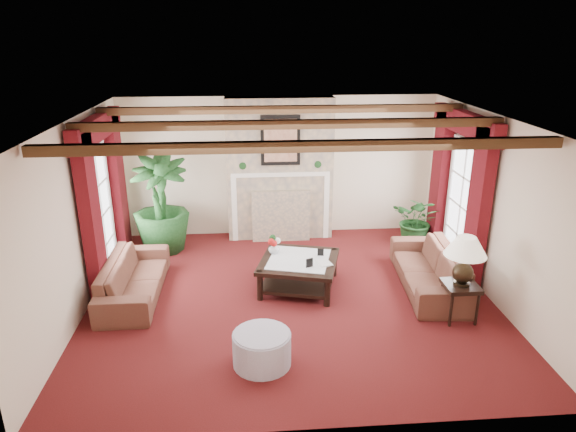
{
  "coord_description": "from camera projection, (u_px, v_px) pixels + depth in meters",
  "views": [
    {
      "loc": [
        -0.6,
        -6.89,
        3.83
      ],
      "look_at": [
        -0.02,
        0.4,
        1.18
      ],
      "focal_mm": 32.0,
      "sensor_mm": 36.0,
      "label": 1
    }
  ],
  "objects": [
    {
      "name": "sofa_right",
      "position": [
        430.0,
        263.0,
        8.02
      ],
      "size": [
        2.22,
        0.96,
        0.83
      ],
      "primitive_type": "imported",
      "rotation": [
        0.0,
        0.0,
        -1.65
      ],
      "color": "#3D1017",
      "rests_on": "ground"
    },
    {
      "name": "sofa_left",
      "position": [
        133.0,
        272.0,
        7.76
      ],
      "size": [
        2.02,
        0.59,
        0.79
      ],
      "primitive_type": "imported",
      "rotation": [
        0.0,
        0.0,
        1.57
      ],
      "color": "#3D1017",
      "rests_on": "ground"
    },
    {
      "name": "potted_palm",
      "position": [
        162.0,
        224.0,
        9.35
      ],
      "size": [
        1.35,
        1.99,
        1.01
      ],
      "primitive_type": "imported",
      "rotation": [
        0.0,
        0.0,
        0.09
      ],
      "color": "black",
      "rests_on": "ground"
    },
    {
      "name": "table_lamp",
      "position": [
        464.0,
        260.0,
        6.94
      ],
      "size": [
        0.57,
        0.57,
        0.72
      ],
      "primitive_type": null,
      "color": "black",
      "rests_on": "side_table"
    },
    {
      "name": "back_wall",
      "position": [
        279.0,
        167.0,
        9.93
      ],
      "size": [
        6.0,
        0.02,
        2.7
      ],
      "primitive_type": "cube",
      "color": "beige",
      "rests_on": "ground"
    },
    {
      "name": "left_wall",
      "position": [
        77.0,
        220.0,
        7.12
      ],
      "size": [
        0.02,
        5.5,
        2.7
      ],
      "primitive_type": "cube",
      "color": "beige",
      "rests_on": "ground"
    },
    {
      "name": "curtains_right",
      "position": [
        466.0,
        117.0,
        8.09
      ],
      "size": [
        0.2,
        2.4,
        2.55
      ],
      "primitive_type": null,
      "color": "#43090F",
      "rests_on": "ground"
    },
    {
      "name": "ottoman",
      "position": [
        262.0,
        349.0,
        6.19
      ],
      "size": [
        0.71,
        0.71,
        0.41
      ],
      "primitive_type": "cylinder",
      "color": "#908B9E",
      "rests_on": "ground"
    },
    {
      "name": "curtains_left",
      "position": [
        95.0,
        122.0,
        7.66
      ],
      "size": [
        0.2,
        2.4,
        2.55
      ],
      "primitive_type": null,
      "color": "#43090F",
      "rests_on": "ground"
    },
    {
      "name": "right_wall",
      "position": [
        493.0,
        209.0,
        7.57
      ],
      "size": [
        0.02,
        5.5,
        2.7
      ],
      "primitive_type": "cube",
      "color": "beige",
      "rests_on": "ground"
    },
    {
      "name": "fireplace",
      "position": [
        279.0,
        97.0,
        9.28
      ],
      "size": [
        2.0,
        0.52,
        2.7
      ],
      "primitive_type": null,
      "color": "tan",
      "rests_on": "ground"
    },
    {
      "name": "book",
      "position": [
        319.0,
        257.0,
        7.76
      ],
      "size": [
        0.2,
        0.12,
        0.27
      ],
      "primitive_type": "imported",
      "rotation": [
        0.0,
        0.0,
        0.27
      ],
      "color": "black",
      "rests_on": "coffee_table"
    },
    {
      "name": "flower_vase",
      "position": [
        274.0,
        248.0,
        8.17
      ],
      "size": [
        0.2,
        0.21,
        0.17
      ],
      "primitive_type": "imported",
      "rotation": [
        0.0,
        0.0,
        0.08
      ],
      "color": "silver",
      "rests_on": "coffee_table"
    },
    {
      "name": "photo_frame_a",
      "position": [
        309.0,
        263.0,
        7.68
      ],
      "size": [
        0.11,
        0.06,
        0.15
      ],
      "primitive_type": null,
      "rotation": [
        0.0,
        0.0,
        0.42
      ],
      "color": "black",
      "rests_on": "coffee_table"
    },
    {
      "name": "side_table",
      "position": [
        459.0,
        301.0,
        7.15
      ],
      "size": [
        0.57,
        0.57,
        0.54
      ],
      "primitive_type": null,
      "rotation": [
        0.0,
        0.0,
        -0.29
      ],
      "color": "black",
      "rests_on": "ground"
    },
    {
      "name": "ceiling",
      "position": [
        292.0,
        120.0,
        6.89
      ],
      "size": [
        6.0,
        6.0,
        0.0
      ],
      "primitive_type": "plane",
      "rotation": [
        3.14,
        0.0,
        0.0
      ],
      "color": "white",
      "rests_on": "floor"
    },
    {
      "name": "floor",
      "position": [
        291.0,
        298.0,
        7.81
      ],
      "size": [
        6.0,
        6.0,
        0.0
      ],
      "primitive_type": "plane",
      "color": "#3D0E0B",
      "rests_on": "ground"
    },
    {
      "name": "ceiling_beams",
      "position": [
        292.0,
        124.0,
        6.91
      ],
      "size": [
        6.0,
        3.0,
        0.12
      ],
      "primitive_type": null,
      "color": "#392312",
      "rests_on": "ceiling"
    },
    {
      "name": "coffee_table",
      "position": [
        299.0,
        273.0,
        8.06
      ],
      "size": [
        1.42,
        1.42,
        0.48
      ],
      "primitive_type": null,
      "rotation": [
        0.0,
        0.0,
        -0.26
      ],
      "color": "black",
      "rests_on": "ground"
    },
    {
      "name": "french_door_right",
      "position": [
        470.0,
        143.0,
        8.24
      ],
      "size": [
        0.1,
        1.1,
        2.16
      ],
      "primitive_type": null,
      "color": "white",
      "rests_on": "ground"
    },
    {
      "name": "french_door_left",
      "position": [
        92.0,
        149.0,
        7.8
      ],
      "size": [
        0.1,
        1.1,
        2.16
      ],
      "primitive_type": null,
      "color": "white",
      "rests_on": "ground"
    },
    {
      "name": "small_plant",
      "position": [
        417.0,
        226.0,
        9.64
      ],
      "size": [
        1.79,
        1.8,
        0.76
      ],
      "primitive_type": "imported",
      "rotation": [
        0.0,
        0.0,
        -0.62
      ],
      "color": "black",
      "rests_on": "ground"
    },
    {
      "name": "photo_frame_b",
      "position": [
        321.0,
        252.0,
        8.08
      ],
      "size": [
        0.1,
        0.04,
        0.13
      ],
      "primitive_type": null,
      "rotation": [
        0.0,
        0.0,
        -0.18
      ],
      "color": "black",
      "rests_on": "coffee_table"
    }
  ]
}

